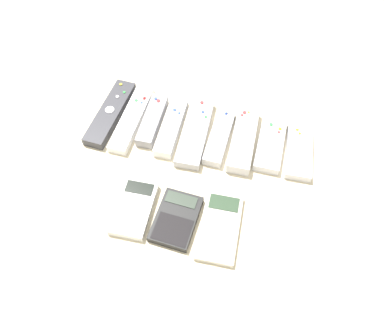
# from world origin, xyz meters

# --- Properties ---
(ground_plane) EXTENTS (3.00, 3.00, 0.00)m
(ground_plane) POSITION_xyz_m (0.00, 0.00, 0.00)
(ground_plane) COLOR beige
(remote_0) EXTENTS (0.06, 0.21, 0.02)m
(remote_0) POSITION_xyz_m (-0.23, 0.13, 0.01)
(remote_0) COLOR #333338
(remote_0) RESTS_ON ground_plane
(remote_1) EXTENTS (0.05, 0.21, 0.02)m
(remote_1) POSITION_xyz_m (-0.18, 0.13, 0.01)
(remote_1) COLOR white
(remote_1) RESTS_ON ground_plane
(remote_2) EXTENTS (0.04, 0.15, 0.03)m
(remote_2) POSITION_xyz_m (-0.12, 0.13, 0.01)
(remote_2) COLOR gray
(remote_2) RESTS_ON ground_plane
(remote_3) EXTENTS (0.05, 0.18, 0.03)m
(remote_3) POSITION_xyz_m (-0.07, 0.13, 0.01)
(remote_3) COLOR white
(remote_3) RESTS_ON ground_plane
(remote_4) EXTENTS (0.07, 0.20, 0.02)m
(remote_4) POSITION_xyz_m (-0.02, 0.13, 0.01)
(remote_4) COLOR #B7B7BC
(remote_4) RESTS_ON ground_plane
(remote_5) EXTENTS (0.05, 0.17, 0.02)m
(remote_5) POSITION_xyz_m (0.04, 0.13, 0.01)
(remote_5) COLOR silver
(remote_5) RESTS_ON ground_plane
(remote_6) EXTENTS (0.06, 0.19, 0.03)m
(remote_6) POSITION_xyz_m (0.10, 0.13, 0.01)
(remote_6) COLOR silver
(remote_6) RESTS_ON ground_plane
(remote_7) EXTENTS (0.06, 0.15, 0.02)m
(remote_7) POSITION_xyz_m (0.16, 0.13, 0.01)
(remote_7) COLOR silver
(remote_7) RESTS_ON ground_plane
(remote_8) EXTENTS (0.06, 0.16, 0.02)m
(remote_8) POSITION_xyz_m (0.23, 0.13, 0.01)
(remote_8) COLOR silver
(remote_8) RESTS_ON ground_plane
(calculator_0) EXTENTS (0.08, 0.13, 0.02)m
(calculator_0) POSITION_xyz_m (-0.09, -0.10, 0.01)
(calculator_0) COLOR silver
(calculator_0) RESTS_ON ground_plane
(calculator_1) EXTENTS (0.09, 0.13, 0.02)m
(calculator_1) POSITION_xyz_m (-0.00, -0.10, 0.01)
(calculator_1) COLOR black
(calculator_1) RESTS_ON ground_plane
(calculator_2) EXTENTS (0.08, 0.16, 0.01)m
(calculator_2) POSITION_xyz_m (0.09, -0.10, 0.01)
(calculator_2) COLOR beige
(calculator_2) RESTS_ON ground_plane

